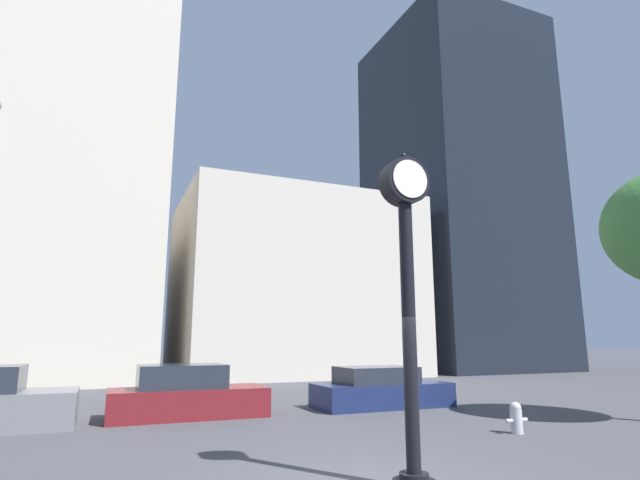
{
  "coord_description": "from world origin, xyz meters",
  "views": [
    {
      "loc": [
        -3.86,
        -7.07,
        2.15
      ],
      "look_at": [
        3.75,
        10.8,
        6.04
      ],
      "focal_mm": 28.0,
      "sensor_mm": 36.0,
      "label": 1
    }
  ],
  "objects": [
    {
      "name": "building_tall_tower",
      "position": [
        -8.05,
        24.0,
        20.84
      ],
      "size": [
        13.41,
        12.0,
        41.69
      ],
      "color": "beige",
      "rests_on": "ground_plane"
    },
    {
      "name": "building_storefront_row",
      "position": [
        7.18,
        24.0,
        5.49
      ],
      "size": [
        14.29,
        12.0,
        10.98
      ],
      "color": "beige",
      "rests_on": "ground_plane"
    },
    {
      "name": "building_glass_modern",
      "position": [
        21.26,
        24.0,
        13.55
      ],
      "size": [
        11.08,
        12.0,
        27.11
      ],
      "color": "black",
      "rests_on": "ground_plane"
    },
    {
      "name": "street_clock",
      "position": [
        0.51,
        -0.35,
        3.09
      ],
      "size": [
        0.78,
        0.66,
        5.22
      ],
      "color": "black",
      "rests_on": "ground_plane"
    },
    {
      "name": "car_maroon",
      "position": [
        -1.57,
        7.99,
        0.61
      ],
      "size": [
        4.36,
        1.83,
        1.46
      ],
      "rotation": [
        0.0,
        0.0,
        -0.01
      ],
      "color": "maroon",
      "rests_on": "ground_plane"
    },
    {
      "name": "car_navy",
      "position": [
        4.59,
        7.71,
        0.54
      ],
      "size": [
        4.47,
        1.88,
        1.29
      ],
      "rotation": [
        0.0,
        0.0,
        0.0
      ],
      "color": "#19234C",
      "rests_on": "ground_plane"
    },
    {
      "name": "fire_hydrant_near",
      "position": [
        5.2,
        2.44,
        0.36
      ],
      "size": [
        0.62,
        0.27,
        0.71
      ],
      "color": "#B7B7BC",
      "rests_on": "ground_plane"
    }
  ]
}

